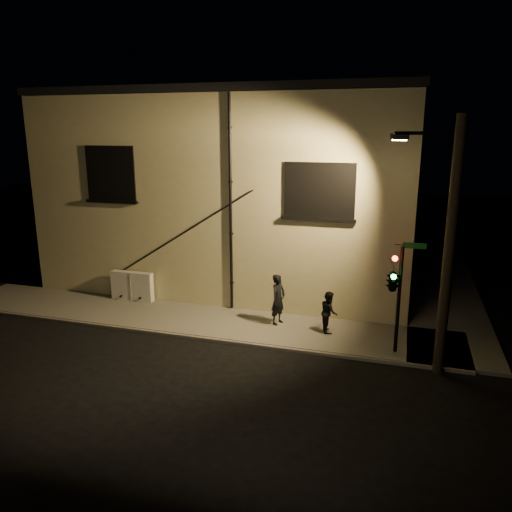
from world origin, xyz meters
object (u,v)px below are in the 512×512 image
(pedestrian_a, at_px, (278,299))
(utility_cabinet, at_px, (132,286))
(pedestrian_b, at_px, (329,312))
(traffic_signal, at_px, (393,279))
(streetlamp_pole, at_px, (447,243))

(pedestrian_a, bearing_deg, utility_cabinet, 103.65)
(pedestrian_a, height_order, pedestrian_b, pedestrian_a)
(utility_cabinet, bearing_deg, pedestrian_b, -6.87)
(utility_cabinet, relative_size, pedestrian_a, 0.99)
(traffic_signal, xyz_separation_m, streetlamp_pole, (1.40, -0.68, 1.40))
(streetlamp_pole, bearing_deg, pedestrian_b, 152.89)
(utility_cabinet, distance_m, traffic_signal, 10.97)
(pedestrian_a, bearing_deg, streetlamp_pole, -89.82)
(pedestrian_b, distance_m, traffic_signal, 2.96)
(pedestrian_a, relative_size, streetlamp_pole, 0.25)
(pedestrian_a, distance_m, traffic_signal, 4.53)
(pedestrian_b, height_order, traffic_signal, traffic_signal)
(utility_cabinet, distance_m, pedestrian_b, 8.53)
(pedestrian_a, relative_size, pedestrian_b, 1.26)
(pedestrian_b, distance_m, streetlamp_pole, 5.05)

